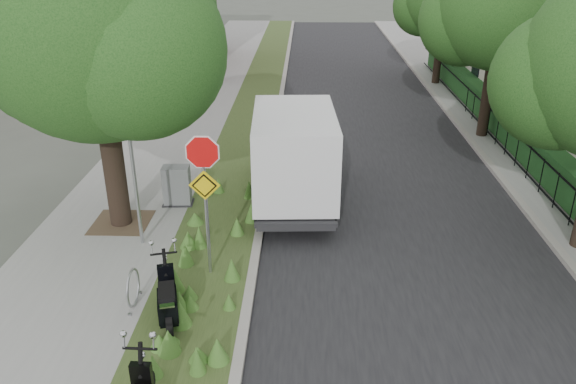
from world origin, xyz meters
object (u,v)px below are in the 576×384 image
sign_assembly (204,178)px  box_truck (294,151)px  utility_cabinet (177,186)px  scooter_far (168,304)px

sign_assembly → box_truck: size_ratio=0.63×
sign_assembly → utility_cabinet: (-1.40, 3.37, -1.70)m
box_truck → utility_cabinet: (-3.10, -0.46, -0.86)m
sign_assembly → box_truck: (1.70, 3.83, -0.84)m
utility_cabinet → box_truck: bearing=8.4°
sign_assembly → scooter_far: (-0.49, -1.72, -1.81)m
box_truck → utility_cabinet: box_truck is taller
sign_assembly → scooter_far: 2.54m
sign_assembly → box_truck: 4.27m
sign_assembly → utility_cabinet: sign_assembly is taller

